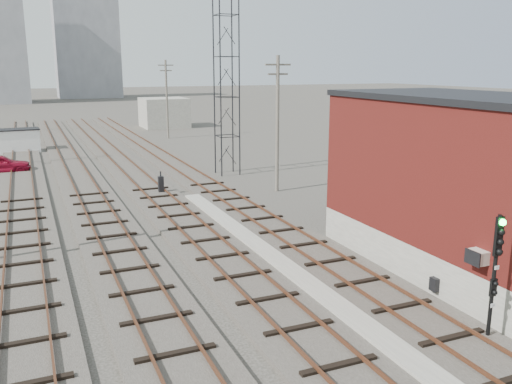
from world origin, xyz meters
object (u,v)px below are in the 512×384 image
switch_stand (161,184)px  site_trailer (10,141)px  car_red (0,164)px  signal_mast (495,269)px

switch_stand → site_trailer: (-9.38, 23.47, 0.47)m
car_red → signal_mast: bearing=-158.8°
switch_stand → car_red: size_ratio=0.33×
signal_mast → switch_stand: signal_mast is taller
site_trailer → car_red: 11.38m
signal_mast → switch_stand: size_ratio=2.79×
site_trailer → switch_stand: bearing=-71.7°
switch_stand → site_trailer: 25.27m
site_trailer → car_red: bearing=-96.7°
signal_mast → car_red: signal_mast is taller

